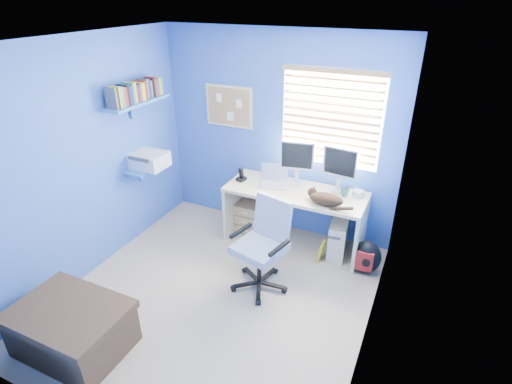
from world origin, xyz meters
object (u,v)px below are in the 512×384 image
at_px(cat, 326,199).
at_px(office_chair, 262,256).
at_px(laptop, 273,177).
at_px(tower_pc, 338,238).
at_px(desk, 294,218).

bearing_deg(cat, office_chair, -101.49).
bearing_deg(laptop, tower_pc, -15.21).
bearing_deg(desk, laptop, 176.63).
height_order(laptop, tower_pc, laptop).
bearing_deg(office_chair, laptop, 106.20).
bearing_deg(laptop, office_chair, -88.32).
xyz_separation_m(laptop, tower_pc, (0.85, -0.01, -0.62)).
bearing_deg(office_chair, tower_pc, 56.21).
height_order(laptop, office_chair, office_chair).
distance_m(laptop, office_chair, 1.05).
xyz_separation_m(laptop, cat, (0.72, -0.20, -0.04)).
bearing_deg(laptop, cat, -30.32).
height_order(desk, office_chair, office_chair).
distance_m(laptop, cat, 0.75).
distance_m(desk, cat, 0.63).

